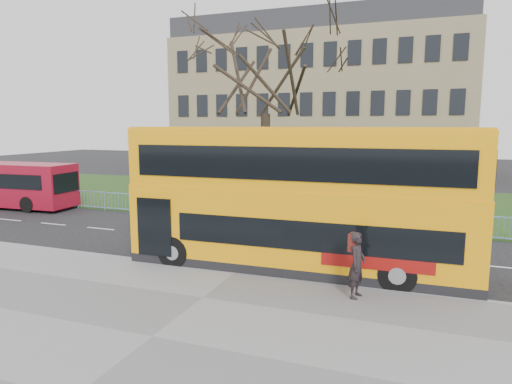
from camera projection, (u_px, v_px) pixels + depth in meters
ground at (253, 262)px, 17.08m from camera, size 120.00×120.00×0.00m
pavement at (152, 339)px, 10.81m from camera, size 80.00×10.50×0.12m
kerb at (237, 272)px, 15.63m from camera, size 80.00×0.20×0.14m
grass_verge at (329, 201)px, 30.33m from camera, size 80.00×15.40×0.08m
guard_railing at (299, 215)px, 23.12m from camera, size 40.00×0.12×1.10m
bare_tree at (266, 95)px, 26.39m from camera, size 9.37×9.37×13.39m
civic_building at (323, 107)px, 50.22m from camera, size 30.00×15.00×14.00m
yellow_bus at (298, 196)px, 15.79m from camera, size 11.86×3.08×4.95m
pedestrian at (357, 265)px, 13.12m from camera, size 0.59×0.78×1.94m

